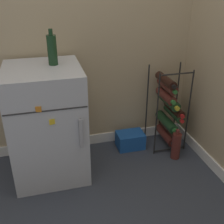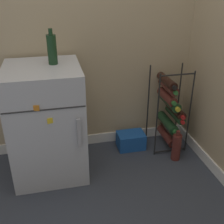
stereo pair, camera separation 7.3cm
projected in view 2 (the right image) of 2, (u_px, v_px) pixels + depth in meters
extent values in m
plane|color=#333842|center=(107.00, 193.00, 2.00)|extent=(14.00, 14.00, 0.00)
cube|color=white|center=(92.00, 139.00, 2.56)|extent=(6.74, 0.01, 0.09)
cube|color=#B7BABF|center=(47.00, 122.00, 2.07)|extent=(0.53, 0.54, 0.84)
cube|color=#2D2D2D|center=(44.00, 110.00, 1.74)|extent=(0.51, 0.00, 0.01)
cube|color=#9E9EA3|center=(79.00, 133.00, 1.84)|extent=(0.02, 0.02, 0.21)
cube|color=yellow|center=(50.00, 121.00, 1.77)|extent=(0.04, 0.02, 0.04)
cube|color=orange|center=(36.00, 108.00, 1.72)|extent=(0.04, 0.01, 0.04)
cylinder|color=black|center=(157.00, 117.00, 2.26)|extent=(0.01, 0.01, 0.73)
cylinder|color=black|center=(190.00, 113.00, 2.32)|extent=(0.01, 0.01, 0.73)
cylinder|color=black|center=(148.00, 105.00, 2.46)|extent=(0.01, 0.01, 0.73)
cylinder|color=black|center=(178.00, 103.00, 2.51)|extent=(0.01, 0.01, 0.73)
cylinder|color=black|center=(170.00, 150.00, 2.44)|extent=(0.28, 0.01, 0.01)
cylinder|color=black|center=(178.00, 75.00, 2.14)|extent=(0.28, 0.01, 0.01)
cylinder|color=#56231E|center=(167.00, 136.00, 2.51)|extent=(0.08, 0.28, 0.08)
cylinder|color=black|center=(174.00, 145.00, 2.37)|extent=(0.04, 0.02, 0.04)
cylinder|color=black|center=(170.00, 130.00, 2.49)|extent=(0.08, 0.29, 0.08)
cylinder|color=#2D7033|center=(178.00, 139.00, 2.35)|extent=(0.04, 0.02, 0.04)
cylinder|color=#19381E|center=(167.00, 123.00, 2.45)|extent=(0.08, 0.31, 0.08)
cylinder|color=#2D7033|center=(175.00, 132.00, 2.30)|extent=(0.04, 0.02, 0.04)
cylinder|color=#19381E|center=(175.00, 114.00, 2.43)|extent=(0.07, 0.28, 0.07)
cylinder|color=red|center=(183.00, 122.00, 2.30)|extent=(0.03, 0.02, 0.03)
cylinder|color=black|center=(175.00, 110.00, 2.41)|extent=(0.07, 0.27, 0.07)
cylinder|color=red|center=(183.00, 118.00, 2.28)|extent=(0.04, 0.02, 0.04)
cylinder|color=#19381E|center=(170.00, 102.00, 2.36)|extent=(0.08, 0.29, 0.08)
cylinder|color=gold|center=(178.00, 109.00, 2.22)|extent=(0.04, 0.02, 0.04)
cylinder|color=#56231E|center=(167.00, 96.00, 2.33)|extent=(0.08, 0.26, 0.08)
cylinder|color=#2D7033|center=(174.00, 103.00, 2.21)|extent=(0.04, 0.02, 0.04)
cylinder|color=#56231E|center=(168.00, 86.00, 2.29)|extent=(0.07, 0.26, 0.07)
cylinder|color=#2D7033|center=(176.00, 93.00, 2.17)|extent=(0.04, 0.02, 0.04)
cylinder|color=black|center=(167.00, 81.00, 2.27)|extent=(0.07, 0.28, 0.07)
cylinder|color=black|center=(175.00, 88.00, 2.14)|extent=(0.03, 0.02, 0.03)
cube|color=#194C9E|center=(131.00, 140.00, 2.49)|extent=(0.24, 0.17, 0.14)
cylinder|color=#19381E|center=(52.00, 50.00, 1.90)|extent=(0.06, 0.06, 0.20)
cylinder|color=#19381E|center=(50.00, 31.00, 1.85)|extent=(0.03, 0.03, 0.04)
cylinder|color=#56231E|center=(176.00, 147.00, 2.32)|extent=(0.07, 0.07, 0.23)
cylinder|color=#56231E|center=(178.00, 133.00, 2.26)|extent=(0.03, 0.03, 0.04)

